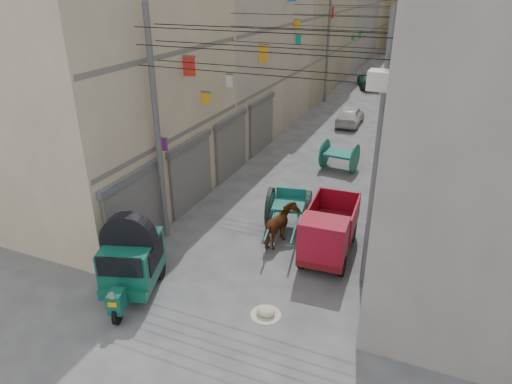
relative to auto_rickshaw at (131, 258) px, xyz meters
The scene contains 16 objects.
building_row_left 32.21m from the auto_rickshaw, 99.68° to the left, with size 8.00×62.00×14.00m.
building_row_right 33.50m from the auto_rickshaw, 71.23° to the left, with size 8.00×62.00×14.00m.
shutters_left 7.68m from the auto_rickshaw, 99.51° to the left, with size 0.18×14.40×2.88m.
signboards 19.17m from the auto_rickshaw, 82.03° to the left, with size 8.22×40.52×5.67m.
ac_units 10.13m from the auto_rickshaw, 37.66° to the left, with size 0.70×6.55×3.35m.
utility_poles 14.72m from the auto_rickshaw, 79.43° to the left, with size 7.40×22.20×8.00m.
overhead_cables 13.15m from the auto_rickshaw, 77.13° to the left, with size 7.40×22.52×1.12m.
auto_rickshaw is the anchor object (origin of this frame).
tonga_cart 6.25m from the auto_rickshaw, 61.41° to the left, with size 1.88×3.56×1.53m.
mini_truck 6.24m from the auto_rickshaw, 38.59° to the left, with size 1.69×3.43×1.88m.
second_cart 12.42m from the auto_rickshaw, 74.31° to the left, with size 1.77×1.61×1.44m.
feed_sack 4.21m from the auto_rickshaw, ahead, with size 0.54×0.43×0.27m, color beige.
horse 5.25m from the auto_rickshaw, 53.25° to the left, with size 0.77×1.70×1.44m, color #5D2716.
distant_car_white 20.04m from the auto_rickshaw, 83.78° to the left, with size 1.44×3.59×1.22m, color silver.
distant_car_grey 28.48m from the auto_rickshaw, 80.80° to the left, with size 1.16×3.32×1.09m, color #5A5F5D.
distant_car_green 31.86m from the auto_rickshaw, 87.79° to the left, with size 1.72×4.24×1.23m, color #1F5B47.
Camera 1 is at (5.10, -6.15, 8.55)m, focal length 32.00 mm.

